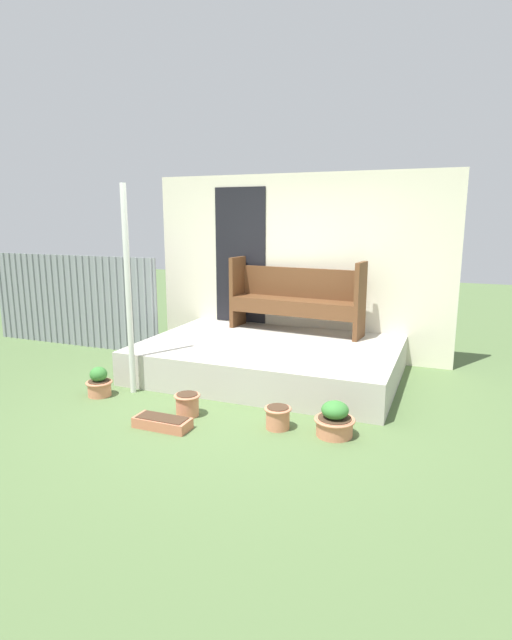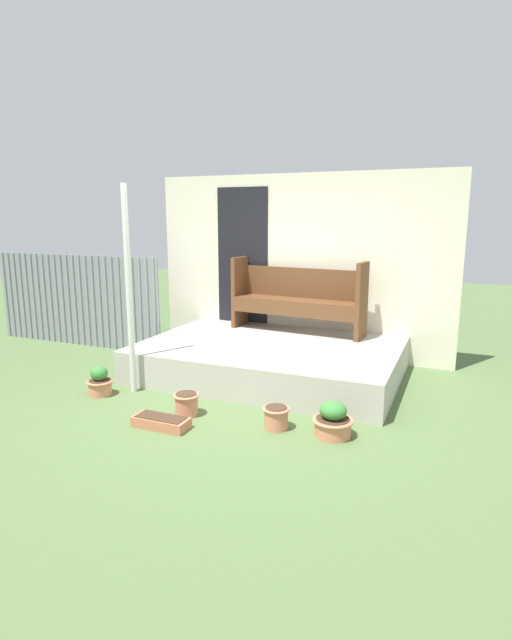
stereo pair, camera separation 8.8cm
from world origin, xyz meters
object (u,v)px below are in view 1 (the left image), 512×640
at_px(flower_pot_left, 99,383).
at_px(flower_pot_middle, 187,404).
at_px(flower_pot_right, 278,416).
at_px(flower_pot_far_right, 335,421).
at_px(support_post, 128,292).
at_px(planter_box_rect, 162,423).
at_px(bench, 296,295).

distance_m(flower_pot_left, flower_pot_middle, 1.22).
distance_m(flower_pot_right, flower_pot_far_right, 0.54).
distance_m(support_post, flower_pot_middle, 1.46).
distance_m(flower_pot_middle, flower_pot_right, 0.97).
relative_size(flower_pot_middle, flower_pot_far_right, 0.71).
height_order(flower_pot_left, planter_box_rect, flower_pot_left).
bearing_deg(flower_pot_middle, planter_box_rect, -101.11).
relative_size(flower_pot_left, flower_pot_right, 1.28).
height_order(flower_pot_middle, flower_pot_right, flower_pot_middle).
distance_m(support_post, planter_box_rect, 1.60).
bearing_deg(flower_pot_middle, bench, 80.19).
height_order(support_post, bench, support_post).
distance_m(flower_pot_left, flower_pot_right, 2.18).
bearing_deg(bench, flower_pot_far_right, -58.95).
height_order(bench, flower_pot_middle, bench).
relative_size(support_post, bench, 1.23).
distance_m(bench, flower_pot_right, 2.52).
bearing_deg(bench, support_post, -118.83).
height_order(support_post, flower_pot_left, support_post).
bearing_deg(flower_pot_far_right, planter_box_rect, -164.00).
relative_size(flower_pot_right, flower_pot_far_right, 0.69).
bearing_deg(flower_pot_left, flower_pot_middle, -6.30).
bearing_deg(planter_box_rect, flower_pot_far_right, 16.00).
bearing_deg(support_post, flower_pot_right, -10.02).
xyz_separation_m(bench, flower_pot_right, (0.56, -2.32, -0.82)).
distance_m(support_post, flower_pot_right, 2.20).
relative_size(bench, flower_pot_left, 5.66).
xyz_separation_m(flower_pot_middle, flower_pot_far_right, (1.51, 0.09, 0.02)).
xyz_separation_m(flower_pot_far_right, planter_box_rect, (-1.58, -0.45, -0.09)).
xyz_separation_m(support_post, flower_pot_far_right, (2.44, -0.29, -1.03)).
bearing_deg(planter_box_rect, flower_pot_right, 21.45).
bearing_deg(planter_box_rect, flower_pot_left, 156.59).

